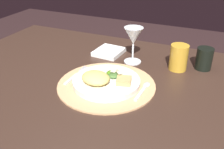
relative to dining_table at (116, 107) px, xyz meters
name	(u,v)px	position (x,y,z in m)	size (l,w,h in m)	color
dining_table	(116,107)	(0.00, 0.00, 0.00)	(1.45, 0.88, 0.70)	#37251C
placemat	(106,85)	(-0.02, -0.04, 0.12)	(0.35, 0.35, 0.01)	tan
dinner_plate	(106,82)	(-0.02, -0.04, 0.13)	(0.24, 0.24, 0.02)	silver
pasta_serving	(96,78)	(-0.04, -0.07, 0.16)	(0.10, 0.09, 0.04)	#E5CB6A
salad_greens	(115,74)	(0.00, -0.01, 0.15)	(0.08, 0.08, 0.03)	#42662E
bread_piece	(124,81)	(0.05, -0.04, 0.15)	(0.05, 0.05, 0.02)	tan
fork	(75,76)	(-0.15, -0.04, 0.13)	(0.01, 0.15, 0.00)	silver
spoon	(144,88)	(0.11, -0.02, 0.13)	(0.02, 0.13, 0.01)	silver
napkin	(109,52)	(-0.13, 0.22, 0.13)	(0.12, 0.13, 0.02)	white
wine_glass	(134,37)	(0.00, 0.18, 0.23)	(0.08, 0.08, 0.15)	silver
amber_tumbler	(179,57)	(0.19, 0.19, 0.17)	(0.07, 0.07, 0.10)	gold
dark_tumbler	(204,59)	(0.28, 0.24, 0.16)	(0.07, 0.07, 0.09)	black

